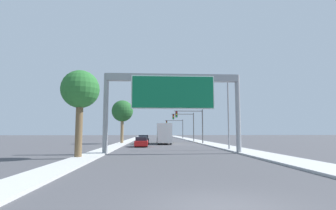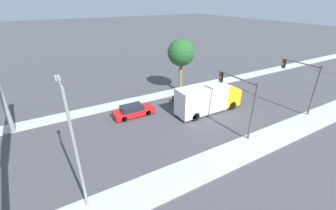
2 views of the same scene
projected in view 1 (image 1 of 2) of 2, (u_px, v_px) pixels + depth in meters
The scene contains 13 objects.
ground_plane at pixel (224, 210), 7.15m from camera, with size 300.00×300.00×0.00m, color #47474C.
sidewalk_right at pixel (190, 140), 67.20m from camera, with size 3.00×120.00×0.15m.
median_strip_left at pixel (132, 140), 66.32m from camera, with size 2.00×120.00×0.15m.
sign_gantry at pixel (173, 92), 25.50m from camera, with size 13.38×0.73×7.75m.
car_far_right at pixel (142, 142), 36.95m from camera, with size 1.76×4.78×1.38m.
car_near_right at pixel (144, 140), 45.04m from camera, with size 1.82×4.60×1.53m.
truck_box_primary at pixel (164, 134), 45.23m from camera, with size 2.34×8.52×3.45m.
traffic_light_near_intersection at pixel (193, 120), 45.60m from camera, with size 5.06×0.32×5.99m.
traffic_light_mid_block at pixel (186, 122), 55.54m from camera, with size 4.79×0.32×6.11m.
traffic_light_far_intersection at pixel (177, 126), 75.36m from camera, with size 5.19×0.32×5.59m.
palm_tree_foreground at pixel (80, 91), 21.12m from camera, with size 3.06×3.06×7.07m.
palm_tree_background at pixel (122, 111), 46.16m from camera, with size 3.76×3.76×7.63m.
street_lamp_right at pixel (225, 106), 30.52m from camera, with size 2.74×0.28×8.59m.
Camera 1 is at (-1.96, -7.30, 2.13)m, focal length 28.00 mm.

